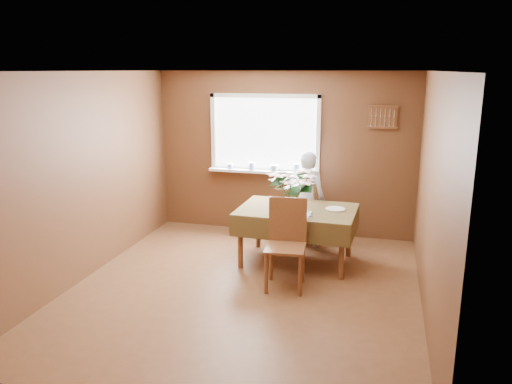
% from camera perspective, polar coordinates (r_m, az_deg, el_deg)
% --- Properties ---
extents(floor, '(4.50, 4.50, 0.00)m').
position_cam_1_polar(floor, '(5.98, -1.35, -11.05)').
color(floor, brown).
rests_on(floor, ground).
extents(ceiling, '(4.50, 4.50, 0.00)m').
position_cam_1_polar(ceiling, '(5.43, -1.51, 13.65)').
color(ceiling, white).
rests_on(ceiling, wall_back).
extents(wall_back, '(4.00, 0.00, 4.00)m').
position_cam_1_polar(wall_back, '(7.72, 3.19, 4.37)').
color(wall_back, brown).
rests_on(wall_back, floor).
extents(wall_front, '(4.00, 0.00, 4.00)m').
position_cam_1_polar(wall_front, '(3.56, -11.54, -7.35)').
color(wall_front, brown).
rests_on(wall_front, floor).
extents(wall_left, '(0.00, 4.50, 4.50)m').
position_cam_1_polar(wall_left, '(6.41, -18.89, 1.68)').
color(wall_left, brown).
rests_on(wall_left, floor).
extents(wall_right, '(0.00, 4.50, 4.50)m').
position_cam_1_polar(wall_right, '(5.39, 19.47, -0.58)').
color(wall_right, brown).
rests_on(wall_right, floor).
extents(window_assembly, '(1.72, 0.20, 1.22)m').
position_cam_1_polar(window_assembly, '(7.71, 0.98, 5.22)').
color(window_assembly, white).
rests_on(window_assembly, wall_back).
extents(spoon_rack, '(0.44, 0.05, 0.33)m').
position_cam_1_polar(spoon_rack, '(7.46, 14.30, 8.29)').
color(spoon_rack, brown).
rests_on(spoon_rack, wall_back).
extents(dining_table, '(1.56, 1.10, 0.75)m').
position_cam_1_polar(dining_table, '(6.59, 4.69, -2.67)').
color(dining_table, brown).
rests_on(dining_table, floor).
extents(chair_far, '(0.51, 0.52, 0.94)m').
position_cam_1_polar(chair_far, '(7.41, 5.78, -1.92)').
color(chair_far, brown).
rests_on(chair_far, floor).
extents(chair_near, '(0.49, 0.49, 1.05)m').
position_cam_1_polar(chair_near, '(5.90, 3.49, -5.48)').
color(chair_near, brown).
rests_on(chair_near, floor).
extents(seated_woman, '(0.55, 0.39, 1.40)m').
position_cam_1_polar(seated_woman, '(7.24, 5.87, -0.77)').
color(seated_woman, white).
rests_on(seated_woman, floor).
extents(flower_bouquet, '(0.64, 0.64, 0.55)m').
position_cam_1_polar(flower_bouquet, '(6.25, 4.04, 0.67)').
color(flower_bouquet, white).
rests_on(flower_bouquet, dining_table).
extents(side_plate, '(0.33, 0.33, 0.01)m').
position_cam_1_polar(side_plate, '(6.59, 9.06, -1.93)').
color(side_plate, white).
rests_on(side_plate, dining_table).
extents(table_knife, '(0.11, 0.23, 0.00)m').
position_cam_1_polar(table_knife, '(6.33, 6.14, -2.47)').
color(table_knife, silver).
rests_on(table_knife, dining_table).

